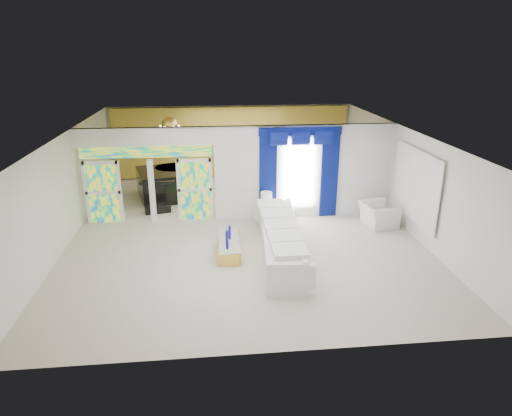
{
  "coord_description": "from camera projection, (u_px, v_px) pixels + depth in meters",
  "views": [
    {
      "loc": [
        -0.91,
        -12.83,
        5.33
      ],
      "look_at": [
        0.3,
        -1.2,
        1.1
      ],
      "focal_mm": 31.63,
      "sensor_mm": 36.0,
      "label": 1
    }
  ],
  "objects": [
    {
      "name": "blue_drape_left",
      "position": [
        268.0,
        176.0,
        14.32
      ],
      "size": [
        0.55,
        0.1,
        2.8
      ],
      "primitive_type": "cube",
      "color": "#050345",
      "rests_on": "ground"
    },
    {
      "name": "decanters",
      "position": [
        228.0,
        234.0,
        12.36
      ],
      "size": [
        0.19,
        0.58,
        0.26
      ],
      "color": "navy",
      "rests_on": "coffee_table"
    },
    {
      "name": "grand_piano",
      "position": [
        161.0,
        184.0,
        16.57
      ],
      "size": [
        2.0,
        2.35,
        1.02
      ],
      "primitive_type": "cube",
      "rotation": [
        0.0,
        0.0,
        0.25
      ],
      "color": "black",
      "rests_on": "ground"
    },
    {
      "name": "dividing_wall",
      "position": [
        306.0,
        171.0,
        14.53
      ],
      "size": [
        5.7,
        0.18,
        3.0
      ],
      "primitive_type": "cube",
      "color": "white",
      "rests_on": "ground"
    },
    {
      "name": "gold_curtains",
      "position": [
        231.0,
        142.0,
        18.91
      ],
      "size": [
        9.7,
        0.12,
        2.9
      ],
      "primitive_type": "cube",
      "color": "gold",
      "rests_on": "ground"
    },
    {
      "name": "floor",
      "position": [
        242.0,
        229.0,
        13.9
      ],
      "size": [
        12.0,
        12.0,
        0.0
      ],
      "primitive_type": "plane",
      "color": "#B7AF9E",
      "rests_on": "ground"
    },
    {
      "name": "table_lamp",
      "position": [
        266.0,
        201.0,
        14.26
      ],
      "size": [
        0.36,
        0.36,
        0.58
      ],
      "primitive_type": "cylinder",
      "color": "white",
      "rests_on": "console_table"
    },
    {
      "name": "white_sofa",
      "position": [
        280.0,
        241.0,
        11.99
      ],
      "size": [
        1.27,
        4.41,
        0.83
      ],
      "primitive_type": "cube",
      "rotation": [
        0.0,
        0.0,
        -0.08
      ],
      "color": "white",
      "rests_on": "ground"
    },
    {
      "name": "coffee_table",
      "position": [
        229.0,
        247.0,
        12.22
      ],
      "size": [
        0.67,
        1.68,
        0.37
      ],
      "primitive_type": "cube",
      "rotation": [
        0.0,
        0.0,
        -0.08
      ],
      "color": "gold",
      "rests_on": "ground"
    },
    {
      "name": "stained_panel_left",
      "position": [
        103.0,
        192.0,
        14.08
      ],
      "size": [
        0.95,
        0.04,
        2.0
      ],
      "primitive_type": "cube",
      "color": "#994C3F",
      "rests_on": "ground"
    },
    {
      "name": "stained_panel_right",
      "position": [
        195.0,
        190.0,
        14.36
      ],
      "size": [
        0.95,
        0.04,
        2.0
      ],
      "primitive_type": "cube",
      "color": "#994C3F",
      "rests_on": "ground"
    },
    {
      "name": "stained_transom",
      "position": [
        146.0,
        152.0,
        13.79
      ],
      "size": [
        4.0,
        0.05,
        0.35
      ],
      "primitive_type": "cube",
      "color": "#994C3F",
      "rests_on": "dividing_header"
    },
    {
      "name": "wall_mirror",
      "position": [
        416.0,
        185.0,
        12.92
      ],
      "size": [
        0.04,
        2.7,
        1.9
      ],
      "primitive_type": "cube",
      "color": "white",
      "rests_on": "ground"
    },
    {
      "name": "dividing_header",
      "position": [
        145.0,
        137.0,
        13.63
      ],
      "size": [
        4.3,
        0.18,
        0.55
      ],
      "primitive_type": "cube",
      "color": "white",
      "rests_on": "dividing_wall"
    },
    {
      "name": "blue_drape_right",
      "position": [
        329.0,
        175.0,
        14.52
      ],
      "size": [
        0.55,
        0.1,
        2.8
      ],
      "primitive_type": "cube",
      "color": "#050345",
      "rests_on": "ground"
    },
    {
      "name": "console_table",
      "position": [
        276.0,
        215.0,
        14.45
      ],
      "size": [
        1.22,
        0.46,
        0.4
      ],
      "primitive_type": "cube",
      "rotation": [
        0.0,
        0.0,
        0.07
      ],
      "color": "white",
      "rests_on": "ground"
    },
    {
      "name": "tv_console",
      "position": [
        104.0,
        193.0,
        15.94
      ],
      "size": [
        0.59,
        0.55,
        0.79
      ],
      "primitive_type": "cube",
      "rotation": [
        0.0,
        0.0,
        -0.1
      ],
      "color": "#A18650",
      "rests_on": "ground"
    },
    {
      "name": "piano_bench",
      "position": [
        158.0,
        209.0,
        15.2
      ],
      "size": [
        0.91,
        0.53,
        0.29
      ],
      "primitive_type": "cube",
      "rotation": [
        0.0,
        0.0,
        0.25
      ],
      "color": "black",
      "rests_on": "ground"
    },
    {
      "name": "chandelier",
      "position": [
        170.0,
        126.0,
        15.95
      ],
      "size": [
        0.6,
        0.6,
        0.6
      ],
      "primitive_type": "sphere",
      "color": "gold",
      "rests_on": "ceiling"
    },
    {
      "name": "armchair",
      "position": [
        378.0,
        215.0,
        14.05
      ],
      "size": [
        1.1,
        1.22,
        0.71
      ],
      "primitive_type": "imported",
      "rotation": [
        0.0,
        0.0,
        1.71
      ],
      "color": "white",
      "rests_on": "ground"
    },
    {
      "name": "blue_pelmet",
      "position": [
        300.0,
        131.0,
        13.94
      ],
      "size": [
        2.6,
        0.12,
        0.25
      ],
      "primitive_type": "cube",
      "color": "#050345",
      "rests_on": "dividing_wall"
    },
    {
      "name": "window_pane",
      "position": [
        299.0,
        174.0,
        14.43
      ],
      "size": [
        1.0,
        0.02,
        2.3
      ],
      "primitive_type": "cube",
      "color": "white",
      "rests_on": "dividing_wall"
    }
  ]
}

